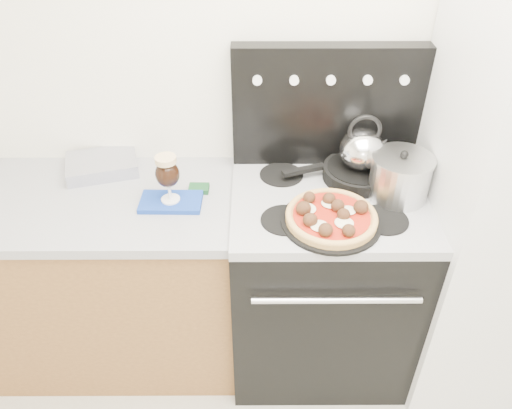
{
  "coord_description": "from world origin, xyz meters",
  "views": [
    {
      "loc": [
        -0.21,
        -0.39,
        2.06
      ],
      "look_at": [
        -0.21,
        1.05,
        0.97
      ],
      "focal_mm": 35.0,
      "sensor_mm": 36.0,
      "label": 1
    }
  ],
  "objects_px": {
    "pizza_pan": "(331,221)",
    "beer_glass": "(168,179)",
    "stove_body": "(320,283)",
    "tea_kettle": "(362,147)",
    "oven_mitt": "(171,202)",
    "pizza": "(332,215)",
    "skillet": "(358,173)",
    "base_cabinet": "(75,282)",
    "stock_pot": "(400,178)"
  },
  "relations": [
    {
      "from": "pizza_pan",
      "to": "beer_glass",
      "type": "bearing_deg",
      "value": 166.66
    },
    {
      "from": "stove_body",
      "to": "tea_kettle",
      "type": "height_order",
      "value": "tea_kettle"
    },
    {
      "from": "stove_body",
      "to": "beer_glass",
      "type": "height_order",
      "value": "beer_glass"
    },
    {
      "from": "oven_mitt",
      "to": "pizza",
      "type": "distance_m",
      "value": 0.62
    },
    {
      "from": "beer_glass",
      "to": "pizza",
      "type": "distance_m",
      "value": 0.62
    },
    {
      "from": "pizza_pan",
      "to": "pizza",
      "type": "height_order",
      "value": "pizza"
    },
    {
      "from": "oven_mitt",
      "to": "tea_kettle",
      "type": "distance_m",
      "value": 0.78
    },
    {
      "from": "skillet",
      "to": "base_cabinet",
      "type": "bearing_deg",
      "value": -175.32
    },
    {
      "from": "pizza",
      "to": "stock_pot",
      "type": "height_order",
      "value": "stock_pot"
    },
    {
      "from": "oven_mitt",
      "to": "pizza_pan",
      "type": "bearing_deg",
      "value": -13.34
    },
    {
      "from": "stove_body",
      "to": "pizza",
      "type": "relative_size",
      "value": 2.67
    },
    {
      "from": "pizza",
      "to": "pizza_pan",
      "type": "bearing_deg",
      "value": 0.0
    },
    {
      "from": "stock_pot",
      "to": "beer_glass",
      "type": "bearing_deg",
      "value": -178.31
    },
    {
      "from": "base_cabinet",
      "to": "tea_kettle",
      "type": "height_order",
      "value": "tea_kettle"
    },
    {
      "from": "pizza_pan",
      "to": "tea_kettle",
      "type": "bearing_deg",
      "value": 63.11
    },
    {
      "from": "base_cabinet",
      "to": "oven_mitt",
      "type": "relative_size",
      "value": 6.12
    },
    {
      "from": "stove_body",
      "to": "pizza_pan",
      "type": "xyz_separation_m",
      "value": [
        -0.02,
        -0.16,
        0.49
      ]
    },
    {
      "from": "base_cabinet",
      "to": "tea_kettle",
      "type": "xyz_separation_m",
      "value": [
        1.24,
        0.1,
        0.64
      ]
    },
    {
      "from": "pizza_pan",
      "to": "base_cabinet",
      "type": "bearing_deg",
      "value": 170.22
    },
    {
      "from": "stove_body",
      "to": "oven_mitt",
      "type": "xyz_separation_m",
      "value": [
        -0.61,
        -0.02,
        0.47
      ]
    },
    {
      "from": "pizza_pan",
      "to": "skillet",
      "type": "relative_size",
      "value": 1.26
    },
    {
      "from": "beer_glass",
      "to": "stock_pot",
      "type": "height_order",
      "value": "beer_glass"
    },
    {
      "from": "stock_pot",
      "to": "base_cabinet",
      "type": "bearing_deg",
      "value": 179.17
    },
    {
      "from": "skillet",
      "to": "stock_pot",
      "type": "bearing_deg",
      "value": -43.15
    },
    {
      "from": "pizza_pan",
      "to": "pizza",
      "type": "distance_m",
      "value": 0.03
    },
    {
      "from": "skillet",
      "to": "tea_kettle",
      "type": "height_order",
      "value": "tea_kettle"
    },
    {
      "from": "skillet",
      "to": "stock_pot",
      "type": "relative_size",
      "value": 1.29
    },
    {
      "from": "oven_mitt",
      "to": "stock_pot",
      "type": "height_order",
      "value": "stock_pot"
    },
    {
      "from": "base_cabinet",
      "to": "pizza_pan",
      "type": "height_order",
      "value": "pizza_pan"
    },
    {
      "from": "tea_kettle",
      "to": "stock_pot",
      "type": "relative_size",
      "value": 0.87
    },
    {
      "from": "base_cabinet",
      "to": "oven_mitt",
      "type": "distance_m",
      "value": 0.69
    },
    {
      "from": "skillet",
      "to": "pizza",
      "type": "bearing_deg",
      "value": -116.89
    },
    {
      "from": "stove_body",
      "to": "skillet",
      "type": "xyz_separation_m",
      "value": [
        0.13,
        0.13,
        0.51
      ]
    },
    {
      "from": "pizza",
      "to": "stock_pot",
      "type": "relative_size",
      "value": 1.46
    },
    {
      "from": "oven_mitt",
      "to": "stove_body",
      "type": "bearing_deg",
      "value": 1.92
    },
    {
      "from": "pizza",
      "to": "skillet",
      "type": "bearing_deg",
      "value": 63.11
    },
    {
      "from": "tea_kettle",
      "to": "oven_mitt",
      "type": "bearing_deg",
      "value": 179.43
    },
    {
      "from": "pizza",
      "to": "tea_kettle",
      "type": "relative_size",
      "value": 1.69
    },
    {
      "from": "pizza",
      "to": "skillet",
      "type": "height_order",
      "value": "pizza"
    },
    {
      "from": "beer_glass",
      "to": "stock_pot",
      "type": "distance_m",
      "value": 0.88
    },
    {
      "from": "stove_body",
      "to": "pizza",
      "type": "xyz_separation_m",
      "value": [
        -0.02,
        -0.16,
        0.51
      ]
    },
    {
      "from": "base_cabinet",
      "to": "stove_body",
      "type": "bearing_deg",
      "value": -1.3
    },
    {
      "from": "pizza",
      "to": "stock_pot",
      "type": "distance_m",
      "value": 0.33
    },
    {
      "from": "pizza_pan",
      "to": "stock_pot",
      "type": "distance_m",
      "value": 0.33
    },
    {
      "from": "base_cabinet",
      "to": "beer_glass",
      "type": "relative_size",
      "value": 7.35
    },
    {
      "from": "pizza_pan",
      "to": "tea_kettle",
      "type": "xyz_separation_m",
      "value": [
        0.15,
        0.29,
        0.14
      ]
    },
    {
      "from": "beer_glass",
      "to": "tea_kettle",
      "type": "xyz_separation_m",
      "value": [
        0.75,
        0.15,
        0.05
      ]
    },
    {
      "from": "base_cabinet",
      "to": "beer_glass",
      "type": "height_order",
      "value": "beer_glass"
    },
    {
      "from": "stove_body",
      "to": "tea_kettle",
      "type": "distance_m",
      "value": 0.65
    },
    {
      "from": "pizza",
      "to": "tea_kettle",
      "type": "xyz_separation_m",
      "value": [
        0.15,
        0.29,
        0.11
      ]
    }
  ]
}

